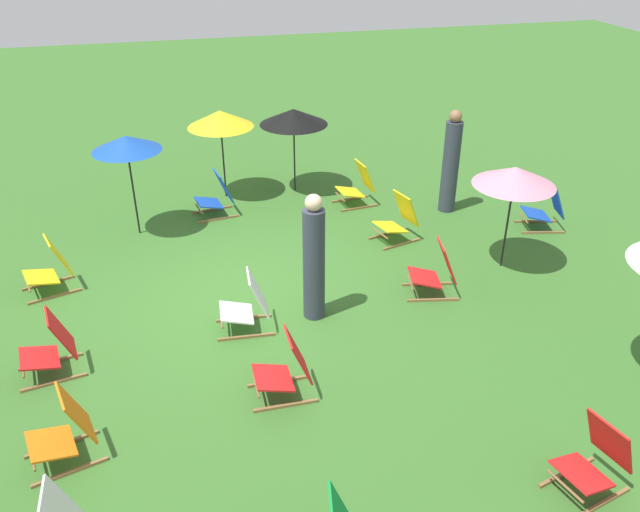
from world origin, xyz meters
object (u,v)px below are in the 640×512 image
object	(u,v)px
deckchair_5	(51,348)
person_1	(451,164)
deckchair_11	(546,209)
umbrella_2	(220,119)
deckchair_10	(65,431)
deckchair_0	(436,271)
deckchair_2	(398,220)
umbrella_0	(515,176)
umbrella_1	(126,143)
deckchair_6	(286,369)
deckchair_8	(595,460)
deckchair_12	(248,305)
deckchair_1	(216,196)
person_0	(314,260)
deckchair_7	(51,268)
deckchair_9	(358,186)
umbrella_4	(294,117)

from	to	relation	value
deckchair_5	person_1	size ratio (longest dim) A/B	0.44
deckchair_11	umbrella_2	xyz separation A→B (m)	(-2.80, -5.25, 1.18)
deckchair_10	person_1	world-z (taller)	person_1
deckchair_0	person_1	bearing A→B (deg)	163.78
deckchair_0	deckchair_2	xyz separation A→B (m)	(-1.74, 0.08, 0.00)
umbrella_0	umbrella_1	distance (m)	6.13
deckchair_6	deckchair_8	world-z (taller)	same
deckchair_0	person_1	xyz separation A→B (m)	(-2.63, 1.39, 0.54)
umbrella_2	deckchair_2	bearing A→B (deg)	45.50
deckchair_12	person_1	xyz separation A→B (m)	(-2.83, 4.18, 0.54)
deckchair_1	deckchair_5	size ratio (longest dim) A/B	1.00
person_0	deckchair_8	bearing A→B (deg)	-51.00
deckchair_2	deckchair_7	size ratio (longest dim) A/B	0.99
deckchair_9	deckchair_10	distance (m)	7.16
umbrella_1	deckchair_5	bearing A→B (deg)	-16.07
deckchair_7	person_1	xyz separation A→B (m)	(-1.13, 6.82, 0.54)
person_1	deckchair_1	bearing A→B (deg)	-175.86
deckchair_5	umbrella_4	distance (m)	6.36
deckchair_9	deckchair_12	bearing A→B (deg)	-43.65
deckchair_7	deckchair_12	bearing A→B (deg)	40.10
deckchair_5	person_1	distance (m)	7.35
umbrella_4	person_0	xyz separation A→B (m)	(4.35, -0.70, -0.62)
deckchair_1	deckchair_11	bearing A→B (deg)	61.61
deckchair_7	deckchair_8	xyz separation A→B (m)	(5.21, 5.47, 0.00)
umbrella_4	deckchair_8	bearing A→B (deg)	8.55
deckchair_0	deckchair_12	world-z (taller)	same
umbrella_2	person_0	size ratio (longest dim) A/B	0.93
deckchair_6	umbrella_0	xyz separation A→B (m)	(-2.10, 3.93, 1.15)
deckchair_5	umbrella_0	xyz separation A→B (m)	(-1.00, 6.59, 1.15)
deckchair_1	deckchair_12	world-z (taller)	same
deckchair_8	deckchair_11	xyz separation A→B (m)	(-5.21, 2.68, 0.00)
umbrella_0	umbrella_2	xyz separation A→B (m)	(-3.82, -3.88, 0.03)
deckchair_10	umbrella_1	size ratio (longest dim) A/B	0.49
deckchair_9	umbrella_0	size ratio (longest dim) A/B	0.50
deckchair_9	deckchair_7	bearing A→B (deg)	-77.76
deckchair_7	umbrella_0	size ratio (longest dim) A/B	0.52
umbrella_0	umbrella_4	size ratio (longest dim) A/B	1.01
deckchair_1	umbrella_0	xyz separation A→B (m)	(3.01, 4.14, 1.15)
deckchair_5	deckchair_12	bearing A→B (deg)	87.19
deckchair_6	deckchair_11	world-z (taller)	same
deckchair_6	deckchair_12	xyz separation A→B (m)	(-1.42, -0.22, 0.00)
deckchair_12	deckchair_11	bearing A→B (deg)	111.35
deckchair_1	umbrella_4	distance (m)	2.12
deckchair_9	umbrella_2	distance (m)	2.84
deckchair_9	deckchair_11	bearing A→B (deg)	51.48
deckchair_10	deckchair_12	xyz separation A→B (m)	(-1.82, 2.16, 0.00)
person_1	deckchair_5	bearing A→B (deg)	-138.81
deckchair_5	deckchair_9	size ratio (longest dim) A/B	1.00
umbrella_2	person_1	xyz separation A→B (m)	(1.67, 3.91, -0.64)
deckchair_0	deckchair_10	distance (m)	5.34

